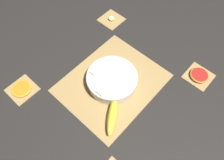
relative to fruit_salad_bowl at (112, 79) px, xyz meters
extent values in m
plane|color=black|center=(0.00, 0.00, -0.04)|extent=(6.00, 6.00, 0.00)
cube|color=#A8844C|center=(0.00, 0.00, -0.03)|extent=(0.46, 0.39, 0.01)
cube|color=#4C381E|center=(-0.15, 0.00, -0.03)|extent=(0.01, 0.38, 0.00)
cube|color=#4C381E|center=(-0.08, 0.00, -0.03)|extent=(0.01, 0.38, 0.00)
cube|color=#4C381E|center=(0.00, 0.00, -0.03)|extent=(0.01, 0.38, 0.00)
cube|color=#4C381E|center=(0.08, 0.00, -0.03)|extent=(0.01, 0.38, 0.00)
cube|color=#4C381E|center=(0.16, 0.00, -0.03)|extent=(0.01, 0.38, 0.00)
cube|color=#A8844C|center=(0.31, -0.29, -0.03)|extent=(0.12, 0.12, 0.01)
cube|color=#4C381E|center=(0.27, -0.29, -0.03)|extent=(0.00, 0.12, 0.00)
cube|color=#4C381E|center=(0.30, -0.29, -0.03)|extent=(0.00, 0.12, 0.00)
cube|color=#4C381E|center=(0.32, -0.29, -0.03)|extent=(0.00, 0.12, 0.00)
cube|color=#4C381E|center=(0.35, -0.29, -0.03)|extent=(0.00, 0.12, 0.00)
cube|color=#A8844C|center=(-0.31, 0.29, -0.03)|extent=(0.12, 0.12, 0.01)
cube|color=#4C381E|center=(-0.34, 0.29, -0.03)|extent=(0.00, 0.12, 0.00)
cube|color=#4C381E|center=(-0.32, 0.29, -0.03)|extent=(0.00, 0.12, 0.00)
cube|color=#4C381E|center=(-0.30, 0.29, -0.03)|extent=(0.00, 0.12, 0.00)
cube|color=#4C381E|center=(-0.27, 0.29, -0.03)|extent=(0.00, 0.12, 0.00)
cube|color=#A8844C|center=(0.31, 0.29, -0.03)|extent=(0.12, 0.12, 0.01)
cube|color=#4C381E|center=(0.27, 0.29, -0.03)|extent=(0.00, 0.12, 0.00)
cube|color=#4C381E|center=(0.30, 0.29, -0.03)|extent=(0.00, 0.12, 0.00)
cube|color=#4C381E|center=(0.32, 0.29, -0.03)|extent=(0.00, 0.12, 0.00)
cube|color=#4C381E|center=(0.35, 0.29, -0.03)|extent=(0.00, 0.12, 0.00)
cylinder|color=silver|center=(0.00, 0.00, 0.00)|extent=(0.23, 0.23, 0.06)
torus|color=silver|center=(0.00, 0.00, 0.02)|extent=(0.24, 0.24, 0.01)
cylinder|color=beige|center=(0.03, -0.07, 0.01)|extent=(0.03, 0.03, 0.01)
cylinder|color=beige|center=(-0.01, 0.05, -0.02)|extent=(0.03, 0.03, 0.01)
cylinder|color=beige|center=(0.04, 0.03, -0.01)|extent=(0.03, 0.03, 0.01)
cylinder|color=beige|center=(0.05, -0.02, -0.02)|extent=(0.03, 0.03, 0.01)
cylinder|color=beige|center=(0.05, -0.02, 0.01)|extent=(0.03, 0.03, 0.01)
cylinder|color=beige|center=(-0.03, -0.07, -0.02)|extent=(0.03, 0.03, 0.01)
cylinder|color=beige|center=(0.04, 0.08, 0.02)|extent=(0.02, 0.02, 0.01)
cylinder|color=beige|center=(-0.07, 0.04, 0.01)|extent=(0.03, 0.03, 0.01)
cylinder|color=beige|center=(0.00, 0.02, 0.00)|extent=(0.03, 0.03, 0.01)
cylinder|color=beige|center=(0.07, -0.04, 0.01)|extent=(0.03, 0.03, 0.01)
cube|color=beige|center=(-0.03, 0.07, -0.01)|extent=(0.03, 0.03, 0.03)
cube|color=beige|center=(-0.05, -0.07, 0.02)|extent=(0.02, 0.02, 0.02)
cube|color=beige|center=(-0.05, 0.02, -0.01)|extent=(0.02, 0.02, 0.02)
cube|color=beige|center=(0.07, 0.04, 0.00)|extent=(0.03, 0.03, 0.03)
cube|color=beige|center=(-0.09, -0.02, 0.02)|extent=(0.03, 0.03, 0.03)
cube|color=beige|center=(-0.03, -0.01, -0.01)|extent=(0.02, 0.02, 0.02)
cube|color=beige|center=(0.03, -0.04, -0.01)|extent=(0.03, 0.03, 0.03)
cube|color=beige|center=(0.01, -0.01, -0.02)|extent=(0.02, 0.02, 0.02)
cube|color=beige|center=(-0.04, 0.07, 0.02)|extent=(0.03, 0.03, 0.03)
cube|color=beige|center=(-0.08, 0.02, -0.01)|extent=(0.02, 0.02, 0.02)
cube|color=beige|center=(0.00, -0.06, -0.01)|extent=(0.02, 0.02, 0.02)
cube|color=beige|center=(-0.03, -0.04, 0.01)|extent=(0.02, 0.02, 0.02)
ellipsoid|color=orange|center=(-0.04, 0.00, 0.01)|extent=(0.03, 0.01, 0.01)
ellipsoid|color=#B2231E|center=(0.09, 0.00, -0.01)|extent=(0.04, 0.02, 0.02)
ellipsoid|color=orange|center=(0.00, -0.02, 0.01)|extent=(0.04, 0.02, 0.02)
ellipsoid|color=orange|center=(0.00, -0.08, 0.01)|extent=(0.04, 0.02, 0.02)
ellipsoid|color=#B2231E|center=(0.00, 0.09, -0.01)|extent=(0.04, 0.02, 0.02)
ellipsoid|color=orange|center=(-0.04, -0.03, -0.01)|extent=(0.02, 0.01, 0.01)
ellipsoid|color=yellow|center=(-0.13, -0.12, -0.01)|extent=(0.17, 0.13, 0.04)
sphere|color=#473819|center=(-0.06, -0.07, -0.01)|extent=(0.02, 0.02, 0.02)
cylinder|color=orange|center=(-0.31, 0.29, -0.03)|extent=(0.08, 0.08, 0.01)
torus|color=#F4A82D|center=(-0.31, 0.29, -0.03)|extent=(0.09, 0.09, 0.01)
cylinder|color=beige|center=(0.31, 0.29, -0.03)|extent=(0.03, 0.03, 0.01)
torus|color=yellow|center=(0.31, 0.29, -0.03)|extent=(0.03, 0.03, 0.01)
cylinder|color=#B2231E|center=(0.31, -0.29, -0.03)|extent=(0.08, 0.08, 0.01)
torus|color=orange|center=(0.31, -0.29, -0.03)|extent=(0.09, 0.09, 0.01)
camera|label=1|loc=(-0.38, -0.35, 0.86)|focal=35.00mm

